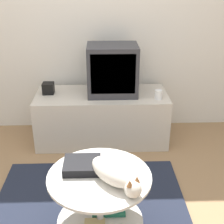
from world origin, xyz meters
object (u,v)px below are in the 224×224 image
at_px(speaker, 48,88).
at_px(cat, 113,173).
at_px(dvd_box, 82,165).
at_px(tv, 112,70).

bearing_deg(speaker, cat, -67.41).
height_order(speaker, dvd_box, speaker).
relative_size(speaker, dvd_box, 0.47).
distance_m(speaker, dvd_box, 1.37).
bearing_deg(cat, speaker, 164.55).
xyz_separation_m(tv, dvd_box, (-0.24, -1.29, -0.24)).
bearing_deg(dvd_box, tv, 79.49).
bearing_deg(dvd_box, speaker, 107.35).
height_order(dvd_box, cat, cat).
relative_size(dvd_box, cat, 0.55).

